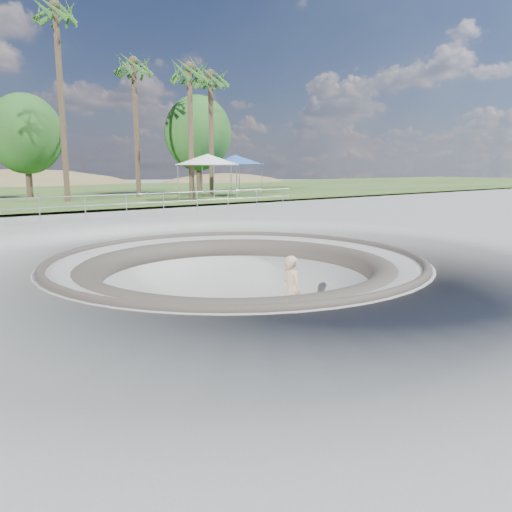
# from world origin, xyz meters

# --- Properties ---
(ground) EXTENTS (180.00, 180.00, 0.00)m
(ground) POSITION_xyz_m (0.00, 0.00, 0.00)
(ground) COLOR #A1A29D
(ground) RESTS_ON ground
(skate_bowl) EXTENTS (14.00, 14.00, 4.10)m
(skate_bowl) POSITION_xyz_m (0.00, 0.00, -1.83)
(skate_bowl) COLOR #A1A29D
(skate_bowl) RESTS_ON ground
(safety_railing) EXTENTS (25.00, 0.06, 1.03)m
(safety_railing) POSITION_xyz_m (0.00, 12.00, 0.69)
(safety_railing) COLOR #95989D
(safety_railing) RESTS_ON ground
(skateboard) EXTENTS (0.82, 0.34, 0.08)m
(skateboard) POSITION_xyz_m (0.94, -1.23, -1.83)
(skateboard) COLOR #98623D
(skateboard) RESTS_ON ground
(skater) EXTENTS (0.53, 0.76, 1.97)m
(skater) POSITION_xyz_m (0.94, -1.23, -0.83)
(skater) COLOR #E0B490
(skater) RESTS_ON skateboard
(canopy_white) EXTENTS (5.52, 5.52, 3.05)m
(canopy_white) POSITION_xyz_m (10.47, 18.00, 2.95)
(canopy_white) COLOR #95989D
(canopy_white) RESTS_ON ground
(canopy_blue) EXTENTS (6.14, 6.14, 3.10)m
(canopy_blue) POSITION_xyz_m (14.95, 21.07, 3.00)
(canopy_blue) COLOR #95989D
(canopy_blue) RESTS_ON ground
(palm_c) EXTENTS (2.60, 2.60, 12.70)m
(palm_c) POSITION_xyz_m (2.29, 21.96, 11.28)
(palm_c) COLOR brown
(palm_c) RESTS_ON ground
(palm_d) EXTENTS (2.60, 2.60, 10.37)m
(palm_d) POSITION_xyz_m (7.82, 23.25, 9.15)
(palm_d) COLOR brown
(palm_d) RESTS_ON ground
(palm_e) EXTENTS (2.60, 2.60, 9.66)m
(palm_e) POSITION_xyz_m (9.93, 19.23, 8.50)
(palm_e) COLOR brown
(palm_e) RESTS_ON ground
(palm_f) EXTENTS (2.60, 2.60, 9.73)m
(palm_f) POSITION_xyz_m (12.70, 20.97, 8.56)
(palm_f) COLOR brown
(palm_f) RESTS_ON ground
(bushy_tree_mid) EXTENTS (5.09, 4.63, 7.34)m
(bushy_tree_mid) POSITION_xyz_m (1.29, 27.14, 4.72)
(bushy_tree_mid) COLOR brown
(bushy_tree_mid) RESTS_ON ground
(bushy_tree_right) EXTENTS (5.60, 5.09, 8.08)m
(bushy_tree_right) POSITION_xyz_m (14.20, 25.29, 5.18)
(bushy_tree_right) COLOR brown
(bushy_tree_right) RESTS_ON ground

